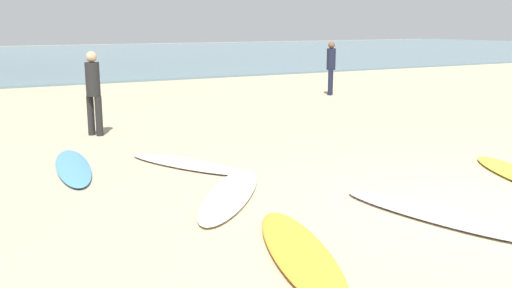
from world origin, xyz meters
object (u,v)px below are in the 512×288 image
surfboard_1 (300,252)px  surfboard_4 (73,167)px  surfboard_3 (230,193)px  surfboard_5 (435,214)px  beachgoer_mid (331,65)px  beachgoer_near (93,89)px  surfboard_0 (187,164)px

surfboard_1 → surfboard_4: bearing=-56.6°
surfboard_3 → surfboard_5: bearing=169.7°
beachgoer_mid → beachgoer_near: bearing=-26.7°
surfboard_0 → surfboard_4: surfboard_4 is taller
surfboard_3 → beachgoer_near: bearing=-45.6°
surfboard_3 → surfboard_5: 2.56m
surfboard_4 → surfboard_5: (3.17, -4.37, 0.00)m
surfboard_0 → surfboard_5: 4.00m
surfboard_1 → surfboard_5: bearing=-156.9°
surfboard_3 → surfboard_4: (-1.49, 2.44, 0.00)m
surfboard_5 → surfboard_1: bearing=171.8°
surfboard_0 → surfboard_3: (-0.12, -1.76, -0.00)m
beachgoer_near → surfboard_4: bearing=121.3°
surfboard_1 → beachgoer_mid: bearing=-109.5°
beachgoer_mid → surfboard_4: bearing=-15.7°
beachgoer_near → surfboard_5: bearing=159.8°
surfboard_1 → surfboard_3: bearing=-79.7°
beachgoer_mid → surfboard_0: bearing=-7.4°
beachgoer_mid → surfboard_3: bearing=-0.8°
surfboard_4 → surfboard_3: bearing=129.1°
surfboard_3 → surfboard_4: bearing=-19.9°
surfboard_1 → surfboard_5: 1.99m
surfboard_3 → surfboard_1: bearing=120.3°
surfboard_1 → surfboard_4: 4.67m
surfboard_4 → beachgoer_mid: beachgoer_mid is taller
surfboard_0 → surfboard_1: 3.86m
beachgoer_near → beachgoer_mid: bearing=-107.0°
surfboard_3 → beachgoer_mid: beachgoer_mid is taller
surfboard_5 → beachgoer_mid: beachgoer_mid is taller
beachgoer_near → surfboard_3: bearing=148.1°
surfboard_5 → beachgoer_mid: size_ratio=1.48×
surfboard_4 → surfboard_0: bearing=164.8°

